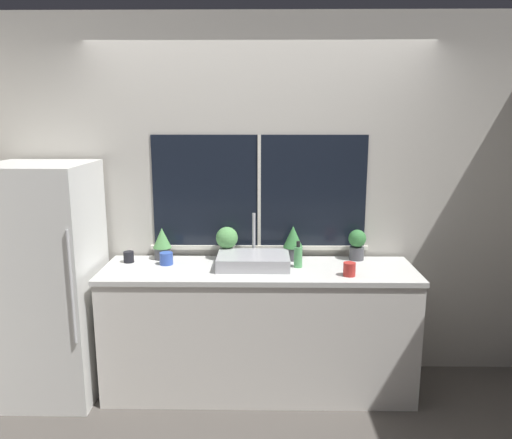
% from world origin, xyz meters
% --- Properties ---
extents(ground_plane, '(14.00, 14.00, 0.00)m').
position_xyz_m(ground_plane, '(0.00, 0.00, 0.00)').
color(ground_plane, '#4C4742').
extents(wall_back, '(8.00, 0.09, 2.70)m').
position_xyz_m(wall_back, '(0.00, 0.65, 1.35)').
color(wall_back, '#BCB7AD').
rests_on(wall_back, ground_plane).
extents(wall_left, '(0.06, 7.00, 2.70)m').
position_xyz_m(wall_left, '(-2.11, 1.50, 1.35)').
color(wall_left, '#BCB7AD').
rests_on(wall_left, ground_plane).
extents(wall_right, '(0.06, 7.00, 2.70)m').
position_xyz_m(wall_right, '(2.11, 1.50, 1.35)').
color(wall_right, '#BCB7AD').
rests_on(wall_right, ground_plane).
extents(counter, '(2.20, 0.61, 0.92)m').
position_xyz_m(counter, '(0.00, 0.29, 0.46)').
color(counter, white).
rests_on(counter, ground_plane).
extents(refrigerator, '(0.68, 0.69, 1.66)m').
position_xyz_m(refrigerator, '(-1.49, 0.24, 0.83)').
color(refrigerator, silver).
rests_on(refrigerator, ground_plane).
extents(sink, '(0.51, 0.39, 0.35)m').
position_xyz_m(sink, '(-0.04, 0.32, 0.97)').
color(sink, '#ADADB2').
rests_on(sink, counter).
extents(potted_plant_far_left, '(0.14, 0.14, 0.24)m').
position_xyz_m(potted_plant_far_left, '(-0.72, 0.51, 1.05)').
color(potted_plant_far_left, '#4C4C51').
rests_on(potted_plant_far_left, counter).
extents(potted_plant_center_left, '(0.16, 0.16, 0.25)m').
position_xyz_m(potted_plant_center_left, '(-0.24, 0.51, 1.07)').
color(potted_plant_center_left, '#4C4C51').
rests_on(potted_plant_center_left, counter).
extents(potted_plant_center_right, '(0.15, 0.15, 0.25)m').
position_xyz_m(potted_plant_center_right, '(0.25, 0.51, 1.06)').
color(potted_plant_center_right, '#4C4C51').
rests_on(potted_plant_center_right, counter).
extents(potted_plant_far_right, '(0.13, 0.13, 0.23)m').
position_xyz_m(potted_plant_far_right, '(0.73, 0.51, 1.05)').
color(potted_plant_far_right, '#4C4C51').
rests_on(potted_plant_far_right, counter).
extents(soap_bottle, '(0.06, 0.06, 0.19)m').
position_xyz_m(soap_bottle, '(0.28, 0.32, 1.00)').
color(soap_bottle, '#519E5B').
rests_on(soap_bottle, counter).
extents(mug_black, '(0.07, 0.07, 0.08)m').
position_xyz_m(mug_black, '(-0.95, 0.42, 0.97)').
color(mug_black, black).
rests_on(mug_black, counter).
extents(mug_blue, '(0.09, 0.09, 0.09)m').
position_xyz_m(mug_blue, '(-0.67, 0.37, 0.97)').
color(mug_blue, '#3351AD').
rests_on(mug_blue, counter).
extents(mug_red, '(0.08, 0.08, 0.09)m').
position_xyz_m(mug_red, '(0.61, 0.13, 0.97)').
color(mug_red, '#B72D28').
rests_on(mug_red, counter).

